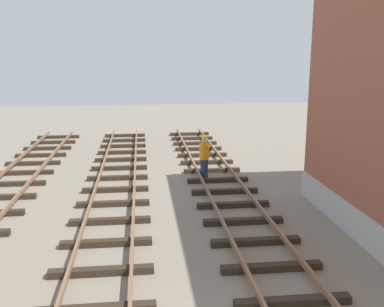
{
  "coord_description": "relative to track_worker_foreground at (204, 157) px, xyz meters",
  "views": [
    {
      "loc": [
        -2.33,
        -5.77,
        5.17
      ],
      "look_at": [
        -0.5,
        10.03,
        1.56
      ],
      "focal_mm": 41.48,
      "sensor_mm": 36.0,
      "label": 1
    }
  ],
  "objects": [
    {
      "name": "track_worker_foreground",
      "position": [
        0.0,
        0.0,
        0.0
      ],
      "size": [
        0.4,
        0.4,
        1.87
      ],
      "color": "#262D4C",
      "rests_on": "ground"
    }
  ]
}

